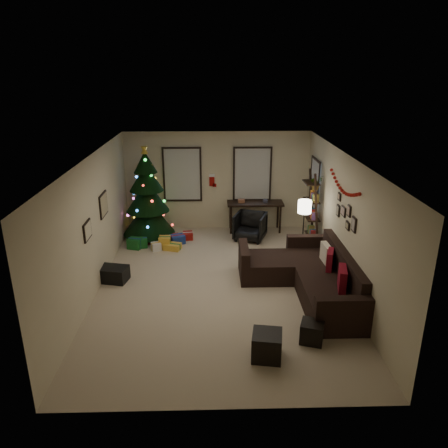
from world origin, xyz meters
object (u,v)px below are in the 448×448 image
Objects in this scene: desk at (255,206)px; bookshelf at (313,213)px; desk_chair at (250,226)px; christmas_tree at (147,200)px; sofa at (309,277)px.

desk is 0.76× the size of bookshelf.
bookshelf is at bearing -6.32° from desk_chair.
christmas_tree is at bearing 167.38° from bookshelf.
bookshelf is at bearing -12.62° from christmas_tree.
christmas_tree is 2.76m from desk_chair.
christmas_tree is 3.49× the size of desk_chair.
christmas_tree is 0.84× the size of sofa.
christmas_tree reaches higher than desk_chair.
bookshelf is (1.27, -1.36, 0.24)m from desk.
bookshelf is at bearing -46.89° from desk.
sofa is at bearing -103.14° from bookshelf.
desk_chair is 0.36× the size of bookshelf.
christmas_tree is 1.27× the size of bookshelf.
desk is (-0.78, 3.46, 0.42)m from sofa.
christmas_tree reaches higher than sofa.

